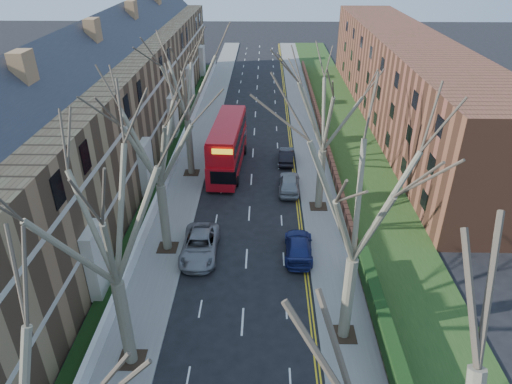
{
  "coord_description": "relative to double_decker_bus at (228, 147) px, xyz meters",
  "views": [
    {
      "loc": [
        1.18,
        -10.55,
        19.54
      ],
      "look_at": [
        0.58,
        19.42,
        2.88
      ],
      "focal_mm": 32.0,
      "sensor_mm": 36.0,
      "label": 1
    }
  ],
  "objects": [
    {
      "name": "pavement_right",
      "position": [
        8.3,
        9.68,
        -2.19
      ],
      "size": [
        3.0,
        102.0,
        0.12
      ],
      "primitive_type": "cube",
      "color": "slate",
      "rests_on": "ground"
    },
    {
      "name": "flats_right",
      "position": [
        19.76,
        13.68,
        2.73
      ],
      "size": [
        13.97,
        54.0,
        10.0
      ],
      "color": "brown",
      "rests_on": "ground"
    },
    {
      "name": "tree_left_far",
      "position": [
        -3.4,
        -13.32,
        6.99
      ],
      "size": [
        10.15,
        10.15,
        14.22
      ],
      "color": "#6C654D",
      "rests_on": "ground"
    },
    {
      "name": "tree_right_far",
      "position": [
        8.0,
        -7.32,
        6.99
      ],
      "size": [
        10.15,
        10.15,
        14.22
      ],
      "color": "#6C654D",
      "rests_on": "ground"
    },
    {
      "name": "tree_right_mid",
      "position": [
        8.0,
        -21.32,
        7.3
      ],
      "size": [
        10.5,
        10.5,
        14.71
      ],
      "color": "#6C654D",
      "rests_on": "ground"
    },
    {
      "name": "tree_left_dist",
      "position": [
        -3.4,
        -1.32,
        7.3
      ],
      "size": [
        10.5,
        10.5,
        14.71
      ],
      "color": "#6C654D",
      "rests_on": "ground"
    },
    {
      "name": "terrace_left",
      "position": [
        -11.34,
        1.68,
        3.28
      ],
      "size": [
        9.7,
        78.0,
        13.6
      ],
      "color": "#866344",
      "rests_on": "ground"
    },
    {
      "name": "car_right_far",
      "position": [
        5.68,
        1.59,
        -1.58
      ],
      "size": [
        1.71,
        4.21,
        1.36
      ],
      "primitive_type": "imported",
      "rotation": [
        0.0,
        0.0,
        3.07
      ],
      "color": "black",
      "rests_on": "ground"
    },
    {
      "name": "grass_verge_right",
      "position": [
        12.8,
        9.68,
        -2.1
      ],
      "size": [
        6.0,
        102.0,
        0.06
      ],
      "color": "#1F3E16",
      "rests_on": "ground"
    },
    {
      "name": "car_left_far",
      "position": [
        -0.98,
        -13.88,
        -1.51
      ],
      "size": [
        2.52,
        5.39,
        1.49
      ],
      "primitive_type": "imported",
      "rotation": [
        0.0,
        0.0,
        0.01
      ],
      "color": "gray",
      "rests_on": "ground"
    },
    {
      "name": "front_wall_left",
      "position": [
        -5.35,
        1.68,
        -1.63
      ],
      "size": [
        0.3,
        78.0,
        1.0
      ],
      "color": "white",
      "rests_on": "ground"
    },
    {
      "name": "car_right_mid",
      "position": [
        5.7,
        -4.39,
        -1.49
      ],
      "size": [
        2.02,
        4.6,
        1.54
      ],
      "primitive_type": "imported",
      "rotation": [
        0.0,
        0.0,
        3.1
      ],
      "color": "gray",
      "rests_on": "ground"
    },
    {
      "name": "car_right_near",
      "position": [
        5.94,
        -13.77,
        -1.58
      ],
      "size": [
        2.1,
        4.76,
        1.36
      ],
      "primitive_type": "imported",
      "rotation": [
        0.0,
        0.0,
        3.1
      ],
      "color": "navy",
      "rests_on": "ground"
    },
    {
      "name": "pavement_left",
      "position": [
        -3.7,
        9.68,
        -2.19
      ],
      "size": [
        3.0,
        102.0,
        0.12
      ],
      "primitive_type": "cube",
      "color": "slate",
      "rests_on": "ground"
    },
    {
      "name": "tree_left_mid",
      "position": [
        -3.4,
        -23.32,
        7.3
      ],
      "size": [
        10.5,
        10.5,
        14.71
      ],
      "color": "#6C654D",
      "rests_on": "ground"
    },
    {
      "name": "double_decker_bus",
      "position": [
        0.0,
        0.0,
        0.0
      ],
      "size": [
        3.24,
        11.08,
        4.58
      ],
      "rotation": [
        0.0,
        0.0,
        3.08
      ],
      "color": "#B30C16",
      "rests_on": "ground"
    }
  ]
}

